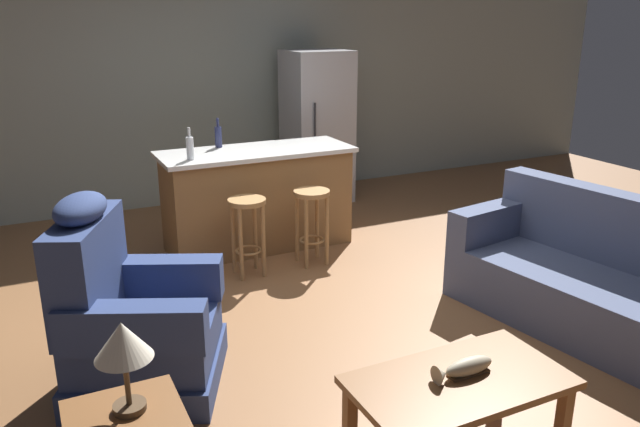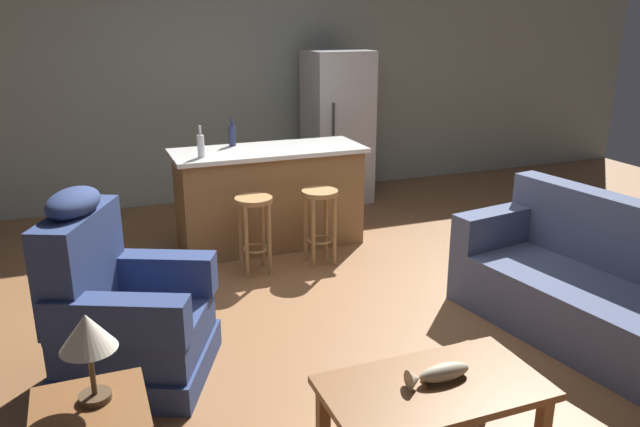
% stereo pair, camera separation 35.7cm
% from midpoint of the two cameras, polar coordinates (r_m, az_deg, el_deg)
% --- Properties ---
extents(ground_plane, '(12.00, 12.00, 0.00)m').
position_cam_midpoint_polar(ground_plane, '(4.97, 2.13, -7.90)').
color(ground_plane, brown).
extents(back_wall, '(12.00, 0.05, 2.60)m').
position_cam_midpoint_polar(back_wall, '(7.49, -7.45, 11.12)').
color(back_wall, '#939E93').
rests_on(back_wall, ground_plane).
extents(coffee_table, '(1.10, 0.60, 0.42)m').
position_cam_midpoint_polar(coffee_table, '(3.28, 13.53, -15.84)').
color(coffee_table, brown).
rests_on(coffee_table, ground_plane).
extents(fish_figurine, '(0.34, 0.10, 0.10)m').
position_cam_midpoint_polar(fish_figurine, '(3.25, 13.98, -14.12)').
color(fish_figurine, '#4C3823').
rests_on(fish_figurine, coffee_table).
extents(couch, '(1.12, 2.01, 0.94)m').
position_cam_midpoint_polar(couch, '(4.80, 25.85, -6.30)').
color(couch, '#4C5675').
rests_on(couch, ground_plane).
extents(recliner_near_lamp, '(1.11, 1.11, 1.20)m').
position_cam_midpoint_polar(recliner_near_lamp, '(3.95, -15.15, -8.84)').
color(recliner_near_lamp, navy).
rests_on(recliner_near_lamp, ground_plane).
extents(end_table, '(0.48, 0.48, 0.56)m').
position_cam_midpoint_polar(end_table, '(2.94, -16.77, -18.17)').
color(end_table, brown).
rests_on(end_table, ground_plane).
extents(table_lamp, '(0.24, 0.24, 0.41)m').
position_cam_midpoint_polar(table_lamp, '(2.77, -17.01, -10.75)').
color(table_lamp, '#4C3823').
rests_on(table_lamp, end_table).
extents(kitchen_island, '(1.80, 0.70, 0.95)m').
position_cam_midpoint_polar(kitchen_island, '(5.98, -2.95, 1.51)').
color(kitchen_island, olive).
rests_on(kitchen_island, ground_plane).
extents(bar_stool_left, '(0.32, 0.32, 0.68)m').
position_cam_midpoint_polar(bar_stool_left, '(5.31, -4.12, -0.70)').
color(bar_stool_left, '#A87A47').
rests_on(bar_stool_left, ground_plane).
extents(bar_stool_right, '(0.32, 0.32, 0.68)m').
position_cam_midpoint_polar(bar_stool_right, '(5.51, 1.84, 0.02)').
color(bar_stool_right, '#A87A47').
rests_on(bar_stool_right, ground_plane).
extents(refrigerator, '(0.70, 0.69, 1.76)m').
position_cam_midpoint_polar(refrigerator, '(7.41, 2.98, 7.89)').
color(refrigerator, '#B7B7BC').
rests_on(refrigerator, ground_plane).
extents(bottle_tall_green, '(0.07, 0.07, 0.28)m').
position_cam_midpoint_polar(bottle_tall_green, '(6.01, -6.35, 7.16)').
color(bottle_tall_green, '#23284C').
rests_on(bottle_tall_green, kitchen_island).
extents(bottle_short_amber, '(0.06, 0.06, 0.28)m').
position_cam_midpoint_polar(bottle_short_amber, '(5.54, -9.03, 6.15)').
color(bottle_short_amber, silver).
rests_on(bottle_short_amber, kitchen_island).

